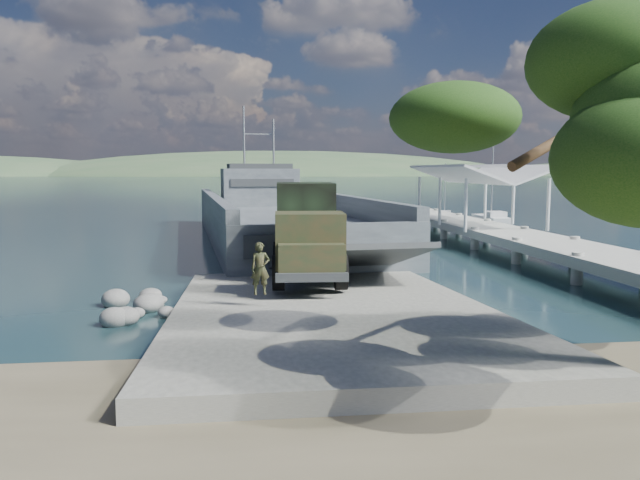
{
  "coord_description": "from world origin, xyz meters",
  "views": [
    {
      "loc": [
        -2.71,
        -20.85,
        4.88
      ],
      "look_at": [
        0.54,
        6.0,
        1.85
      ],
      "focal_mm": 35.0,
      "sensor_mm": 36.0,
      "label": 1
    }
  ],
  "objects_px": {
    "soldier": "(260,280)",
    "sailboat_near": "(492,220)",
    "military_truck": "(306,231)",
    "sailboat_far": "(444,217)",
    "pier": "(483,220)",
    "landing_craft": "(279,227)"
  },
  "relations": [
    {
      "from": "soldier",
      "to": "sailboat_near",
      "type": "height_order",
      "value": "sailboat_near"
    },
    {
      "from": "military_truck",
      "to": "sailboat_far",
      "type": "xyz_separation_m",
      "value": [
        16.87,
        33.47,
        -2.11
      ]
    },
    {
      "from": "sailboat_near",
      "to": "sailboat_far",
      "type": "distance_m",
      "value": 5.65
    },
    {
      "from": "pier",
      "to": "military_truck",
      "type": "relative_size",
      "value": 5.22
    },
    {
      "from": "military_truck",
      "to": "sailboat_far",
      "type": "bearing_deg",
      "value": 66.47
    },
    {
      "from": "military_truck",
      "to": "sailboat_far",
      "type": "relative_size",
      "value": 1.46
    },
    {
      "from": "pier",
      "to": "sailboat_far",
      "type": "bearing_deg",
      "value": 79.19
    },
    {
      "from": "soldier",
      "to": "sailboat_near",
      "type": "distance_m",
      "value": 40.36
    },
    {
      "from": "landing_craft",
      "to": "sailboat_near",
      "type": "xyz_separation_m",
      "value": [
        19.81,
        10.08,
        -0.53
      ]
    },
    {
      "from": "landing_craft",
      "to": "soldier",
      "type": "distance_m",
      "value": 24.0
    },
    {
      "from": "landing_craft",
      "to": "sailboat_far",
      "type": "xyz_separation_m",
      "value": [
        17.0,
        14.99,
        -0.61
      ]
    },
    {
      "from": "soldier",
      "to": "sailboat_far",
      "type": "xyz_separation_m",
      "value": [
        18.9,
        38.91,
        -1.04
      ]
    },
    {
      "from": "sailboat_near",
      "to": "landing_craft",
      "type": "bearing_deg",
      "value": -150.36
    },
    {
      "from": "landing_craft",
      "to": "sailboat_far",
      "type": "relative_size",
      "value": 6.65
    },
    {
      "from": "landing_craft",
      "to": "military_truck",
      "type": "height_order",
      "value": "landing_craft"
    },
    {
      "from": "landing_craft",
      "to": "sailboat_near",
      "type": "height_order",
      "value": "landing_craft"
    },
    {
      "from": "sailboat_near",
      "to": "sailboat_far",
      "type": "relative_size",
      "value": 1.26
    },
    {
      "from": "soldier",
      "to": "sailboat_near",
      "type": "xyz_separation_m",
      "value": [
        21.71,
        34.0,
        -0.96
      ]
    },
    {
      "from": "pier",
      "to": "sailboat_near",
      "type": "height_order",
      "value": "sailboat_near"
    },
    {
      "from": "landing_craft",
      "to": "soldier",
      "type": "bearing_deg",
      "value": -100.25
    },
    {
      "from": "sailboat_far",
      "to": "landing_craft",
      "type": "bearing_deg",
      "value": -118.63
    },
    {
      "from": "military_truck",
      "to": "pier",
      "type": "bearing_deg",
      "value": 50.44
    }
  ]
}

